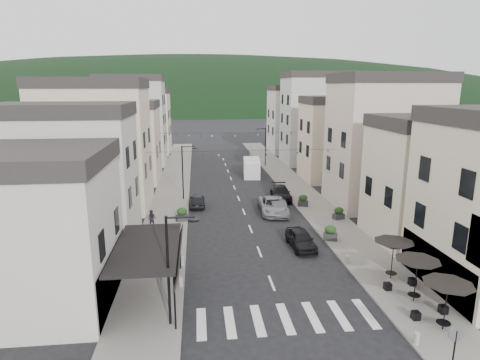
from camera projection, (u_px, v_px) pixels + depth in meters
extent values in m
plane|color=black|center=(294.00, 341.00, 19.58)|extent=(700.00, 700.00, 0.00)
cube|color=slate|center=(174.00, 187.00, 49.76)|extent=(4.00, 76.00, 0.12)
cube|color=slate|center=(292.00, 184.00, 51.34)|extent=(4.00, 76.00, 0.12)
ellipsoid|color=black|center=(201.00, 103.00, 310.07)|extent=(640.00, 360.00, 70.00)
cube|color=black|center=(147.00, 247.00, 22.90)|extent=(3.60, 7.50, 0.15)
cube|color=black|center=(179.00, 254.00, 23.21)|extent=(0.34, 7.50, 0.99)
cylinder|color=black|center=(175.00, 303.00, 20.06)|extent=(0.10, 0.10, 3.20)
cylinder|color=black|center=(180.00, 248.00, 26.84)|extent=(0.10, 0.10, 3.20)
cube|color=beige|center=(66.00, 183.00, 30.47)|extent=(10.00, 7.00, 10.00)
cube|color=#262323|center=(58.00, 110.00, 29.23)|extent=(10.20, 7.14, 1.00)
cube|color=#C1AF90|center=(96.00, 150.00, 39.93)|extent=(10.00, 8.00, 12.00)
cube|color=#262323|center=(91.00, 83.00, 38.46)|extent=(10.20, 8.16, 1.00)
cube|color=#C4AD9E|center=(119.00, 145.00, 51.83)|extent=(10.00, 8.00, 9.50)
cube|color=#262323|center=(116.00, 104.00, 50.64)|extent=(10.20, 8.16, 1.00)
cube|color=#A3A39E|center=(132.00, 124.00, 63.05)|extent=(10.00, 7.00, 13.00)
cube|color=#262323|center=(130.00, 78.00, 61.47)|extent=(10.20, 7.14, 1.00)
cube|color=beige|center=(142.00, 123.00, 74.90)|extent=(10.00, 9.00, 11.00)
cube|color=#262323|center=(141.00, 91.00, 73.54)|extent=(10.20, 9.18, 1.00)
cube|color=beige|center=(439.00, 186.00, 31.71)|extent=(10.00, 7.00, 9.00)
cube|color=#262323|center=(446.00, 122.00, 30.58)|extent=(10.20, 7.14, 1.00)
cube|color=#C4AD9E|center=(383.00, 146.00, 41.00)|extent=(10.00, 8.00, 12.50)
cube|color=#262323|center=(389.00, 78.00, 39.47)|extent=(10.20, 8.16, 1.00)
cube|color=#C1AF90|center=(341.00, 142.00, 52.90)|extent=(10.00, 7.00, 10.00)
cube|color=#262323|center=(344.00, 100.00, 51.66)|extent=(10.20, 7.14, 1.00)
cube|color=#A3A39E|center=(315.00, 121.00, 64.13)|extent=(10.00, 8.00, 13.50)
cube|color=#262323|center=(317.00, 75.00, 62.49)|extent=(10.20, 8.16, 1.00)
cube|color=beige|center=(297.00, 122.00, 75.97)|extent=(10.00, 9.00, 11.50)
cube|color=#262323|center=(298.00, 88.00, 74.56)|extent=(10.20, 9.18, 1.00)
cylinder|color=black|center=(445.00, 309.00, 20.11)|extent=(0.06, 0.06, 2.30)
cone|color=black|center=(448.00, 289.00, 19.86)|extent=(2.50, 2.50, 0.55)
cylinder|color=black|center=(443.00, 323.00, 20.28)|extent=(0.70, 0.70, 0.04)
cylinder|color=black|center=(415.00, 282.00, 22.82)|extent=(0.06, 0.06, 2.30)
cone|color=black|center=(417.00, 265.00, 22.57)|extent=(2.50, 2.50, 0.55)
cylinder|color=black|center=(414.00, 295.00, 22.99)|extent=(0.70, 0.70, 0.04)
cylinder|color=black|center=(392.00, 262.00, 25.53)|extent=(0.06, 0.06, 2.30)
cone|color=black|center=(394.00, 246.00, 25.28)|extent=(2.50, 2.50, 0.55)
cylinder|color=black|center=(391.00, 273.00, 25.70)|extent=(0.70, 0.70, 0.04)
cylinder|color=black|center=(168.00, 273.00, 20.19)|extent=(0.14, 0.14, 6.00)
cylinder|color=black|center=(180.00, 217.00, 19.61)|extent=(1.40, 0.10, 0.10)
cylinder|color=black|center=(194.00, 220.00, 19.71)|extent=(0.56, 0.56, 0.08)
cylinder|color=black|center=(183.00, 173.00, 43.43)|extent=(0.14, 0.14, 6.00)
cylinder|color=black|center=(188.00, 147.00, 42.85)|extent=(1.40, 0.10, 0.10)
cylinder|color=black|center=(195.00, 148.00, 42.95)|extent=(0.56, 0.56, 0.08)
cylinder|color=black|center=(265.00, 147.00, 62.15)|extent=(0.14, 0.14, 6.00)
cylinder|color=black|center=(261.00, 129.00, 61.42)|extent=(1.40, 0.10, 0.10)
cylinder|color=black|center=(257.00, 130.00, 61.39)|extent=(0.56, 0.56, 0.08)
cylinder|color=black|center=(453.00, 357.00, 16.52)|extent=(0.07, 0.07, 2.50)
cylinder|color=slate|center=(456.00, 334.00, 16.27)|extent=(0.70, 0.04, 0.70)
cylinder|color=gray|center=(181.00, 282.00, 24.69)|extent=(0.26, 0.26, 0.60)
cylinder|color=gray|center=(182.00, 261.00, 27.60)|extent=(0.26, 0.26, 0.60)
cylinder|color=gray|center=(347.00, 260.00, 27.83)|extent=(0.26, 0.26, 0.60)
cylinder|color=gray|center=(416.00, 338.00, 19.12)|extent=(0.26, 0.26, 0.60)
cylinder|color=black|center=(243.00, 151.00, 39.52)|extent=(19.00, 0.02, 0.02)
cone|color=beige|center=(153.00, 154.00, 38.65)|extent=(0.28, 0.28, 0.24)
cone|color=navy|center=(170.00, 155.00, 38.83)|extent=(0.28, 0.28, 0.24)
cone|color=beige|center=(186.00, 155.00, 39.02)|extent=(0.28, 0.28, 0.24)
cone|color=navy|center=(203.00, 156.00, 39.20)|extent=(0.28, 0.28, 0.24)
cone|color=beige|center=(219.00, 156.00, 39.38)|extent=(0.28, 0.28, 0.24)
cone|color=navy|center=(235.00, 156.00, 39.55)|extent=(0.28, 0.28, 0.24)
cone|color=beige|center=(251.00, 155.00, 39.72)|extent=(0.28, 0.28, 0.24)
cone|color=navy|center=(266.00, 155.00, 39.88)|extent=(0.28, 0.28, 0.24)
cone|color=beige|center=(282.00, 154.00, 40.04)|extent=(0.28, 0.28, 0.24)
cone|color=navy|center=(298.00, 153.00, 40.19)|extent=(0.28, 0.28, 0.24)
cone|color=beige|center=(313.00, 152.00, 40.34)|extent=(0.28, 0.28, 0.24)
cone|color=navy|center=(328.00, 151.00, 40.49)|extent=(0.28, 0.28, 0.24)
cylinder|color=black|center=(229.00, 133.00, 55.02)|extent=(19.00, 0.02, 0.02)
cone|color=beige|center=(165.00, 135.00, 54.14)|extent=(0.28, 0.28, 0.24)
cone|color=navy|center=(177.00, 135.00, 54.33)|extent=(0.28, 0.28, 0.24)
cone|color=beige|center=(189.00, 136.00, 54.51)|extent=(0.28, 0.28, 0.24)
cone|color=navy|center=(201.00, 136.00, 54.69)|extent=(0.28, 0.28, 0.24)
cone|color=beige|center=(212.00, 136.00, 54.87)|extent=(0.28, 0.28, 0.24)
cone|color=navy|center=(224.00, 136.00, 55.04)|extent=(0.28, 0.28, 0.24)
cone|color=beige|center=(235.00, 136.00, 55.21)|extent=(0.28, 0.28, 0.24)
cone|color=navy|center=(246.00, 136.00, 55.37)|extent=(0.28, 0.28, 0.24)
cone|color=beige|center=(258.00, 135.00, 55.53)|extent=(0.28, 0.28, 0.24)
cone|color=navy|center=(269.00, 135.00, 55.68)|extent=(0.28, 0.28, 0.24)
cone|color=beige|center=(280.00, 134.00, 55.83)|extent=(0.28, 0.28, 0.24)
cone|color=navy|center=(291.00, 133.00, 55.98)|extent=(0.28, 0.28, 0.24)
imported|color=black|center=(301.00, 239.00, 30.82)|extent=(1.89, 4.26, 1.42)
imported|color=#363538|center=(279.00, 209.00, 38.72)|extent=(1.53, 4.11, 1.34)
imported|color=gray|center=(273.00, 206.00, 39.37)|extent=(2.77, 5.61, 1.53)
imported|color=black|center=(281.00, 193.00, 44.21)|extent=(2.40, 5.14, 1.45)
imported|color=black|center=(197.00, 200.00, 41.57)|extent=(1.60, 3.94, 1.34)
cube|color=silver|center=(251.00, 168.00, 55.83)|extent=(2.65, 5.60, 2.26)
cube|color=silver|center=(252.00, 160.00, 54.91)|extent=(2.42, 3.80, 0.56)
cylinder|color=black|center=(245.00, 176.00, 54.01)|extent=(0.36, 0.81, 0.79)
cylinder|color=black|center=(259.00, 176.00, 54.03)|extent=(0.36, 0.81, 0.79)
cylinder|color=black|center=(245.00, 170.00, 57.97)|extent=(0.36, 0.81, 0.79)
cylinder|color=black|center=(257.00, 170.00, 57.99)|extent=(0.36, 0.81, 0.79)
imported|color=black|center=(172.00, 257.00, 26.58)|extent=(0.85, 0.76, 1.96)
imported|color=black|center=(152.00, 219.00, 35.09)|extent=(0.87, 0.75, 1.54)
cube|color=#2D2D2F|center=(148.00, 242.00, 31.11)|extent=(1.27, 0.95, 0.57)
ellipsoid|color=black|center=(148.00, 234.00, 30.97)|extent=(1.00, 0.64, 0.73)
cube|color=#2D2D30|center=(182.00, 218.00, 36.87)|extent=(1.24, 0.92, 0.55)
ellipsoid|color=black|center=(182.00, 211.00, 36.73)|extent=(0.97, 0.62, 0.71)
cube|color=#2A292C|center=(330.00, 237.00, 32.23)|extent=(1.23, 0.91, 0.55)
ellipsoid|color=black|center=(331.00, 229.00, 32.10)|extent=(0.96, 0.61, 0.70)
cube|color=#2E2E31|center=(338.00, 216.00, 37.31)|extent=(1.14, 0.80, 0.51)
ellipsoid|color=black|center=(339.00, 211.00, 37.19)|extent=(0.91, 0.58, 0.66)
cube|color=#2A292C|center=(303.00, 203.00, 41.43)|extent=(1.18, 0.83, 0.53)
ellipsoid|color=black|center=(303.00, 198.00, 41.30)|extent=(0.94, 0.60, 0.68)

